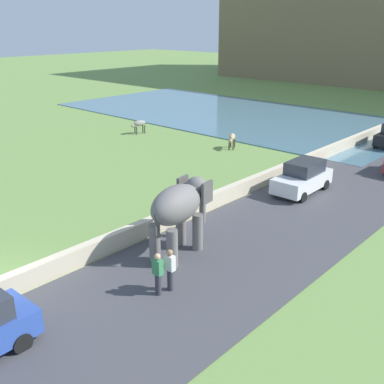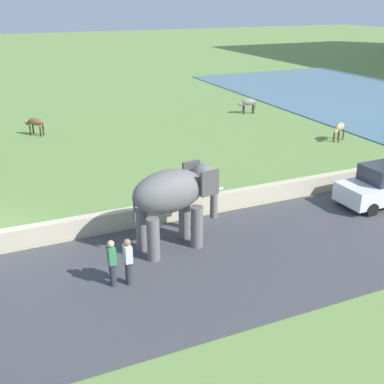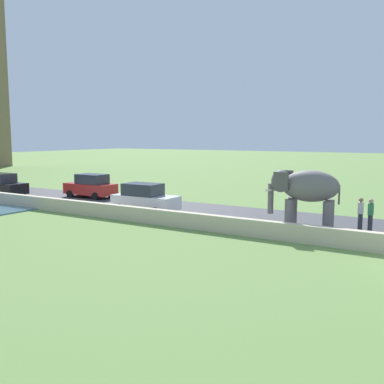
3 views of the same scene
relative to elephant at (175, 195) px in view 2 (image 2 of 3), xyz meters
The scene contains 9 objects.
barrier_wall 11.89m from the elephant, 100.73° to the left, with size 0.40×110.00×0.80m, color beige.
lake 30.79m from the elephant, 124.47° to the left, with size 36.00×18.00×0.08m, color slate.
elephant is the anchor object (origin of this frame).
person_beside_elephant 3.35m from the elephant, 59.89° to the right, with size 0.36×0.22×1.63m.
person_trailing 3.04m from the elephant, 53.05° to the right, with size 0.36×0.22×1.63m.
car_white 9.74m from the elephant, 89.81° to the left, with size 1.86×4.03×1.80m.
cow_tan 16.85m from the elephant, 120.68° to the left, with size 0.97×1.37×1.15m.
cow_brown 17.83m from the elephant, behind, with size 1.18×1.25×1.15m.
cow_grey 21.79m from the elephant, 143.13° to the left, with size 0.65×1.42×1.15m.
Camera 2 is at (17.55, 0.82, 8.43)m, focal length 44.70 mm.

